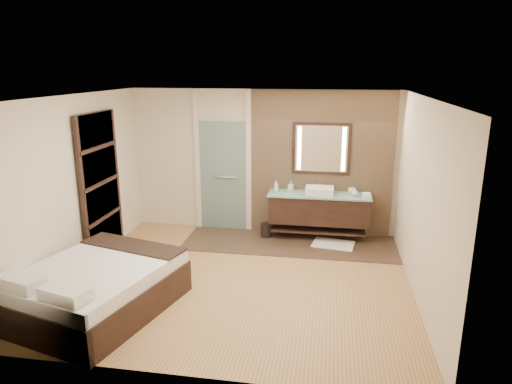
% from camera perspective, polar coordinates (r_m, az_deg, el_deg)
% --- Properties ---
extents(floor, '(5.00, 5.00, 0.00)m').
position_cam_1_polar(floor, '(6.96, -2.08, -10.93)').
color(floor, olive).
rests_on(floor, ground).
extents(tile_strip, '(3.80, 1.30, 0.01)m').
position_cam_1_polar(tile_strip, '(8.33, 4.19, -6.36)').
color(tile_strip, '#36271D').
rests_on(tile_strip, floor).
extents(stone_wall, '(2.60, 0.08, 2.70)m').
position_cam_1_polar(stone_wall, '(8.50, 8.11, 3.45)').
color(stone_wall, tan).
rests_on(stone_wall, floor).
extents(vanity, '(1.85, 0.55, 0.88)m').
position_cam_1_polar(vanity, '(8.41, 7.86, -2.09)').
color(vanity, black).
rests_on(vanity, stone_wall).
extents(mirror_unit, '(1.06, 0.04, 0.96)m').
position_cam_1_polar(mirror_unit, '(8.39, 8.17, 5.38)').
color(mirror_unit, black).
rests_on(mirror_unit, stone_wall).
extents(frosted_door, '(1.10, 0.12, 2.70)m').
position_cam_1_polar(frosted_door, '(8.77, -4.12, 2.55)').
color(frosted_door, '#9EC8C1').
rests_on(frosted_door, floor).
extents(shoji_partition, '(0.06, 1.20, 2.40)m').
position_cam_1_polar(shoji_partition, '(7.88, -18.83, 0.78)').
color(shoji_partition, black).
rests_on(shoji_partition, floor).
extents(bed, '(2.06, 2.34, 0.77)m').
position_cam_1_polar(bed, '(6.38, -19.29, -11.24)').
color(bed, black).
rests_on(bed, floor).
extents(bath_mat, '(0.79, 0.61, 0.02)m').
position_cam_1_polar(bath_mat, '(8.34, 9.63, -6.43)').
color(bath_mat, white).
rests_on(bath_mat, floor).
extents(waste_bin, '(0.21, 0.21, 0.26)m').
position_cam_1_polar(waste_bin, '(8.57, 1.30, -4.79)').
color(waste_bin, black).
rests_on(waste_bin, floor).
extents(tissue_box, '(0.13, 0.13, 0.10)m').
position_cam_1_polar(tissue_box, '(8.18, 13.65, -0.46)').
color(tissue_box, white).
rests_on(tissue_box, vanity).
extents(soap_bottle_a, '(0.11, 0.11, 0.21)m').
position_cam_1_polar(soap_bottle_a, '(8.38, 2.53, 0.76)').
color(soap_bottle_a, white).
rests_on(soap_bottle_a, vanity).
extents(soap_bottle_b, '(0.11, 0.11, 0.19)m').
position_cam_1_polar(soap_bottle_b, '(8.44, 4.37, 0.74)').
color(soap_bottle_b, '#B2B2B2').
rests_on(soap_bottle_b, vanity).
extents(soap_bottle_c, '(0.12, 0.12, 0.14)m').
position_cam_1_polar(soap_bottle_c, '(8.28, 12.26, -0.01)').
color(soap_bottle_c, '#C1F3EB').
rests_on(soap_bottle_c, vanity).
extents(cup, '(0.13, 0.13, 0.10)m').
position_cam_1_polar(cup, '(8.44, 11.88, 0.15)').
color(cup, white).
rests_on(cup, vanity).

